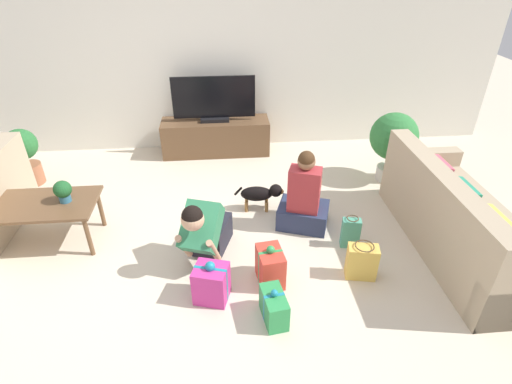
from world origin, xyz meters
TOP-DOWN VIEW (x-y plane):
  - ground_plane at (0.00, 0.00)m, footprint 16.00×16.00m
  - wall_back at (0.00, 2.63)m, footprint 8.40×0.06m
  - sofa_right at (2.43, -0.06)m, footprint 0.84×2.10m
  - coffee_table at (-1.63, 0.39)m, footprint 1.07×0.61m
  - tv_console at (0.08, 2.33)m, footprint 1.52×0.45m
  - tv at (0.08, 2.33)m, footprint 1.14×0.20m
  - potted_plant_corner_left at (-2.28, 1.66)m, footprint 0.38×0.38m
  - potted_plant_corner_right at (2.28, 1.34)m, footprint 0.59×0.59m
  - person_kneeling at (-0.03, 0.00)m, footprint 0.53×0.79m
  - person_sitting at (1.00, 0.43)m, footprint 0.62×0.59m
  - dog at (0.58, 0.79)m, footprint 0.56×0.19m
  - gift_box_a at (0.52, -0.81)m, footprint 0.22×0.34m
  - gift_box_b at (0.02, -0.53)m, footprint 0.33×0.31m
  - gift_box_c at (0.55, -0.37)m, footprint 0.25×0.33m
  - gift_bag_a at (1.38, -0.39)m, footprint 0.29×0.20m
  - gift_bag_b at (1.41, 0.05)m, footprint 0.20×0.14m
  - tabletop_plant at (-1.38, 0.41)m, footprint 0.17×0.17m

SIDE VIEW (x-z plane):
  - ground_plane at x=0.00m, z-range 0.00..0.00m
  - gift_box_a at x=0.52m, z-range -0.03..0.29m
  - gift_bag_b at x=1.41m, z-range -0.01..0.33m
  - gift_bag_a at x=1.38m, z-range -0.01..0.35m
  - gift_box_b at x=0.02m, z-range -0.03..0.37m
  - gift_box_c at x=0.55m, z-range -0.03..0.37m
  - dog at x=0.58m, z-range 0.05..0.38m
  - tv_console at x=0.08m, z-range 0.00..0.50m
  - sofa_right at x=2.43m, z-range -0.12..0.73m
  - person_sitting at x=1.00m, z-range -0.14..0.78m
  - person_kneeling at x=-0.03m, z-range -0.04..0.71m
  - potted_plant_corner_left at x=-2.28m, z-range 0.05..0.78m
  - coffee_table at x=-1.63m, z-range 0.19..0.65m
  - potted_plant_corner_right at x=2.28m, z-range 0.12..1.02m
  - tabletop_plant at x=-1.38m, z-range 0.48..0.70m
  - tv at x=0.08m, z-range 0.46..1.09m
  - wall_back at x=0.00m, z-range 0.00..2.60m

